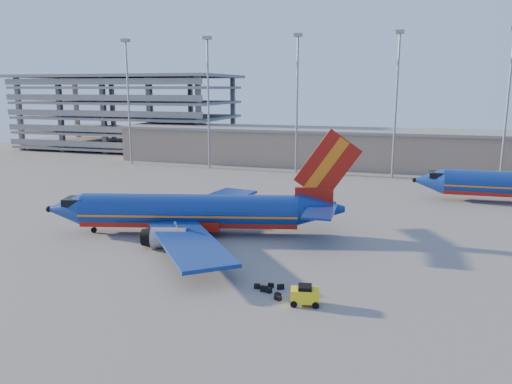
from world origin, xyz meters
TOP-DOWN VIEW (x-y plane):
  - ground at (0.00, 0.00)m, footprint 220.00×220.00m
  - terminal_building at (10.00, 58.00)m, footprint 122.00×16.00m
  - parking_garage at (-62.00, 74.05)m, footprint 62.00×32.00m
  - light_mast_row at (5.00, 46.00)m, footprint 101.60×1.60m
  - aircraft_main at (-6.46, -3.01)m, footprint 37.95×36.03m
  - baggage_tug at (10.44, -19.34)m, footprint 2.60×1.86m
  - luggage_pile at (7.03, -17.71)m, footprint 3.03×2.92m

SIDE VIEW (x-z plane):
  - ground at x=0.00m, z-range 0.00..0.00m
  - luggage_pile at x=7.03m, z-range -0.03..0.47m
  - baggage_tug at x=10.44m, z-range 0.04..1.74m
  - aircraft_main at x=-6.46m, z-range -3.75..9.35m
  - terminal_building at x=10.00m, z-range 0.07..8.57m
  - parking_garage at x=-62.00m, z-range 1.03..22.43m
  - light_mast_row at x=5.00m, z-range 3.23..31.88m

